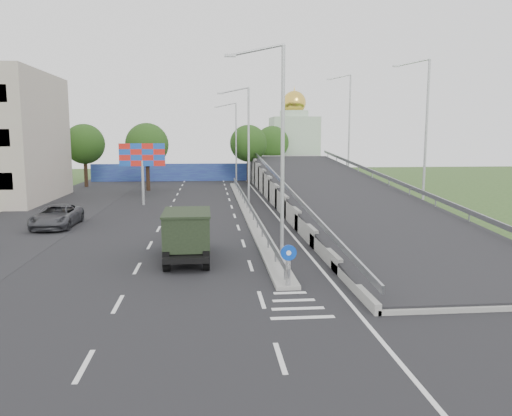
{
  "coord_description": "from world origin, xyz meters",
  "views": [
    {
      "loc": [
        -3.09,
        -16.99,
        6.14
      ],
      "look_at": [
        -0.55,
        10.14,
        2.2
      ],
      "focal_mm": 35.0,
      "sensor_mm": 36.0,
      "label": 1
    }
  ],
  "objects": [
    {
      "name": "median_guardrail",
      "position": [
        0.0,
        24.0,
        0.75
      ],
      "size": [
        0.09,
        44.0,
        0.71
      ],
      "color": "gray",
      "rests_on": "median"
    },
    {
      "name": "lamp_post_mid",
      "position": [
        0.11,
        26.0,
        5.81
      ],
      "size": [
        2.74,
        0.18,
        10.08
      ],
      "color": "#B2B5B7",
      "rests_on": "median"
    },
    {
      "name": "overpass_ramp",
      "position": [
        7.5,
        24.0,
        1.75
      ],
      "size": [
        10.0,
        50.0,
        3.5
      ],
      "color": "gray",
      "rests_on": "ground"
    },
    {
      "name": "road_surface",
      "position": [
        -3.0,
        20.0,
        0.0
      ],
      "size": [
        26.0,
        90.0,
        0.04
      ],
      "primitive_type": "cube",
      "color": "black",
      "rests_on": "ground"
    },
    {
      "name": "sign_bollard",
      "position": [
        0.0,
        2.17,
        1.03
      ],
      "size": [
        0.64,
        0.23,
        1.67
      ],
      "color": "black",
      "rests_on": "median"
    },
    {
      "name": "dump_truck",
      "position": [
        -4.21,
        7.71,
        1.4
      ],
      "size": [
        2.29,
        5.78,
        2.54
      ],
      "rotation": [
        0.0,
        0.0,
        0.01
      ],
      "color": "black",
      "rests_on": "ground"
    },
    {
      "name": "church",
      "position": [
        10.0,
        60.0,
        5.31
      ],
      "size": [
        7.0,
        7.0,
        13.8
      ],
      "color": "#B2CCAD",
      "rests_on": "ground"
    },
    {
      "name": "tree_left_far",
      "position": [
        -18.0,
        45.0,
        5.18
      ],
      "size": [
        4.8,
        4.8,
        7.6
      ],
      "color": "black",
      "rests_on": "ground"
    },
    {
      "name": "blue_wall",
      "position": [
        -4.0,
        52.0,
        1.2
      ],
      "size": [
        30.0,
        0.5,
        2.4
      ],
      "primitive_type": "cube",
      "color": "navy",
      "rests_on": "ground"
    },
    {
      "name": "tree_ramp_far",
      "position": [
        6.0,
        55.0,
        5.18
      ],
      "size": [
        4.8,
        4.8,
        7.6
      ],
      "color": "black",
      "rests_on": "ground"
    },
    {
      "name": "ground",
      "position": [
        0.0,
        0.0,
        0.0
      ],
      "size": [
        160.0,
        160.0,
        0.0
      ],
      "primitive_type": "plane",
      "color": "#2D4C1E",
      "rests_on": "ground"
    },
    {
      "name": "lamp_post_far",
      "position": [
        0.11,
        46.0,
        5.81
      ],
      "size": [
        2.74,
        0.18,
        10.08
      ],
      "color": "#B2B5B7",
      "rests_on": "median"
    },
    {
      "name": "lamp_post_near",
      "position": [
        0.11,
        6.0,
        5.81
      ],
      "size": [
        2.74,
        0.18,
        10.08
      ],
      "color": "#B2B5B7",
      "rests_on": "median"
    },
    {
      "name": "parked_car_c",
      "position": [
        -13.44,
        17.46,
        0.76
      ],
      "size": [
        2.52,
        5.47,
        1.52
      ],
      "primitive_type": "imported",
      "rotation": [
        0.0,
        0.0,
        0.0
      ],
      "color": "#3B3C41",
      "rests_on": "ground"
    },
    {
      "name": "tree_left_mid",
      "position": [
        -10.0,
        40.0,
        5.18
      ],
      "size": [
        4.8,
        4.8,
        7.6
      ],
      "color": "black",
      "rests_on": "ground"
    },
    {
      "name": "tree_median_far",
      "position": [
        2.0,
        48.0,
        5.18
      ],
      "size": [
        4.8,
        4.8,
        7.6
      ],
      "color": "black",
      "rests_on": "ground"
    },
    {
      "name": "billboard",
      "position": [
        -9.0,
        28.0,
        4.19
      ],
      "size": [
        4.0,
        0.24,
        5.5
      ],
      "color": "#B2B5B7",
      "rests_on": "ground"
    },
    {
      "name": "parking_strip",
      "position": [
        -16.0,
        20.0,
        0.0
      ],
      "size": [
        8.0,
        90.0,
        0.05
      ],
      "primitive_type": "cube",
      "color": "black",
      "rests_on": "ground"
    },
    {
      "name": "median",
      "position": [
        0.0,
        24.0,
        0.1
      ],
      "size": [
        1.0,
        44.0,
        0.2
      ],
      "primitive_type": "cube",
      "color": "gray",
      "rests_on": "ground"
    }
  ]
}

